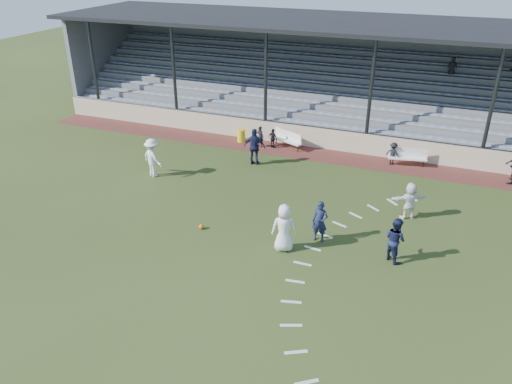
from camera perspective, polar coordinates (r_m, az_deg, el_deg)
ground at (r=19.68m, az=-2.68°, el=-6.45°), size 90.00×90.00×0.00m
cinder_track at (r=28.49m, az=5.91°, el=4.45°), size 34.00×2.00×0.02m
retaining_wall at (r=29.22m, az=6.54°, el=6.24°), size 34.00×0.18×1.20m
bench_left at (r=29.04m, az=3.64°, el=6.20°), size 1.99×1.25×0.95m
bench_right at (r=27.74m, az=16.98°, el=4.03°), size 2.04×0.84×0.95m
trash_bin at (r=29.89m, az=-1.69°, el=6.48°), size 0.47×0.47×0.76m
football at (r=20.98m, az=-6.27°, el=-3.96°), size 0.21×0.21×0.21m
player_white_lead at (r=19.12m, az=3.22°, el=-4.11°), size 1.11×0.92×1.95m
player_navy_lead at (r=19.88m, az=7.31°, el=-3.38°), size 0.63×0.42×1.72m
player_navy_mid at (r=19.25m, az=15.61°, el=-5.25°), size 1.09×1.06×1.77m
player_white_wing at (r=25.73m, az=-11.72°, el=3.87°), size 1.47×1.17×1.99m
player_navy_wing at (r=26.55m, az=-0.15°, el=5.18°), size 1.22×0.64×1.99m
player_white_back at (r=22.32m, az=17.14°, el=-0.95°), size 1.58×1.20×1.66m
sub_left_near at (r=29.01m, az=0.49°, el=6.36°), size 0.52×0.42×1.25m
sub_left_far at (r=28.91m, az=1.95°, el=6.15°), size 0.72×0.52×1.14m
sub_right at (r=27.69m, az=15.39°, el=4.29°), size 0.87×0.65×1.21m
grandstand at (r=33.10m, az=8.94°, el=11.47°), size 34.60×9.00×6.61m
penalty_arc at (r=18.65m, az=9.12°, el=-8.90°), size 3.89×14.63×0.01m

